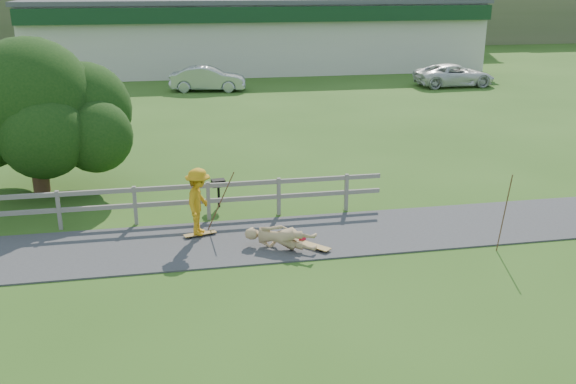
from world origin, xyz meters
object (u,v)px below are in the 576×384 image
object	(u,v)px
skater_fallen	(280,238)
bbq	(219,193)
car_silver	(208,79)
tree	(35,135)
skater_rider	(199,205)
car_white	(454,75)

from	to	relation	value
skater_fallen	bbq	xyz separation A→B (m)	(-1.22, 3.52, 0.09)
car_silver	tree	size ratio (longest dim) A/B	0.72
skater_fallen	bbq	world-z (taller)	bbq
car_silver	bbq	bearing A→B (deg)	-173.78
skater_rider	car_silver	world-z (taller)	skater_rider
tree	car_white	bearing A→B (deg)	38.04
car_silver	bbq	distance (m)	20.93
skater_rider	bbq	bearing A→B (deg)	1.58
car_white	skater_fallen	bearing A→B (deg)	145.60
car_silver	car_white	xyz separation A→B (m)	(15.37, -1.14, -0.05)
bbq	skater_rider	bearing A→B (deg)	-113.86
skater_fallen	tree	xyz separation A→B (m)	(-6.63, 6.04, 1.52)
skater_rider	skater_fallen	distance (m)	2.35
skater_rider	car_silver	xyz separation A→B (m)	(1.94, 23.17, -0.15)
car_white	bbq	distance (m)	25.81
skater_rider	car_white	world-z (taller)	skater_rider
skater_rider	bbq	world-z (taller)	skater_rider
tree	skater_rider	bearing A→B (deg)	-45.51
skater_rider	bbq	xyz separation A→B (m)	(0.70, 2.27, -0.46)
skater_rider	skater_fallen	xyz separation A→B (m)	(1.92, -1.24, -0.55)
skater_fallen	car_white	distance (m)	27.90
skater_fallen	car_white	size ratio (longest dim) A/B	0.37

